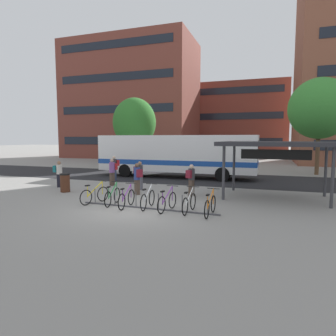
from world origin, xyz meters
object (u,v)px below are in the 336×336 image
(parked_bicycle_yellow_0, at_px, (95,195))
(parked_bicycle_orange_6, at_px, (210,206))
(street_tree_1, at_px, (134,122))
(commuter_maroon_pack_1, at_px, (139,173))
(commuter_maroon_pack_2, at_px, (137,177))
(parked_bicycle_silver_3, at_px, (148,199))
(commuter_teal_pack_3, at_px, (59,172))
(transit_shelter, at_px, (277,145))
(commuter_red_pack_0, at_px, (112,170))
(city_bus, at_px, (177,154))
(parked_bicycle_green_1, at_px, (113,197))
(parked_bicycle_white_5, at_px, (189,203))
(commuter_red_pack_5, at_px, (115,166))
(trash_bin, at_px, (65,183))
(parked_bicycle_purple_2, at_px, (127,199))
(parked_bicycle_purple_4, at_px, (167,202))
(commuter_maroon_pack_4, at_px, (191,178))
(street_tree_0, at_px, (320,109))

(parked_bicycle_yellow_0, height_order, parked_bicycle_orange_6, same)
(street_tree_1, bearing_deg, commuter_maroon_pack_1, -63.80)
(parked_bicycle_yellow_0, distance_m, commuter_maroon_pack_2, 2.79)
(parked_bicycle_silver_3, bearing_deg, commuter_teal_pack_3, 63.07)
(transit_shelter, distance_m, commuter_red_pack_0, 9.85)
(city_bus, distance_m, parked_bicycle_silver_3, 10.26)
(city_bus, distance_m, parked_bicycle_green_1, 10.04)
(commuter_teal_pack_3, bearing_deg, parked_bicycle_white_5, -34.15)
(commuter_teal_pack_3, height_order, commuter_red_pack_5, commuter_red_pack_5)
(parked_bicycle_green_1, bearing_deg, parked_bicycle_white_5, -99.35)
(commuter_maroon_pack_2, bearing_deg, trash_bin, 42.06)
(parked_bicycle_purple_2, distance_m, parked_bicycle_white_5, 2.78)
(commuter_red_pack_5, bearing_deg, street_tree_1, -119.70)
(parked_bicycle_yellow_0, bearing_deg, parked_bicycle_purple_4, -79.59)
(commuter_maroon_pack_4, bearing_deg, parked_bicycle_silver_3, 178.41)
(parked_bicycle_orange_6, xyz_separation_m, street_tree_0, (5.85, 15.57, 4.97))
(parked_bicycle_purple_4, xyz_separation_m, parked_bicycle_orange_6, (1.81, -0.14, 0.00))
(commuter_maroon_pack_1, bearing_deg, parked_bicycle_purple_4, -53.39)
(commuter_red_pack_0, distance_m, commuter_maroon_pack_4, 5.82)
(commuter_maroon_pack_2, bearing_deg, commuter_red_pack_0, -4.83)
(city_bus, distance_m, parked_bicycle_orange_6, 11.37)
(parked_bicycle_purple_2, relative_size, parked_bicycle_orange_6, 1.00)
(trash_bin, bearing_deg, parked_bicycle_purple_4, -18.53)
(parked_bicycle_purple_4, relative_size, commuter_red_pack_5, 0.98)
(street_tree_0, bearing_deg, city_bus, -153.22)
(parked_bicycle_green_1, xyz_separation_m, commuter_teal_pack_3, (-5.50, 3.22, 0.54))
(commuter_teal_pack_3, height_order, trash_bin, commuter_teal_pack_3)
(city_bus, relative_size, commuter_maroon_pack_1, 7.29)
(commuter_maroon_pack_4, bearing_deg, parked_bicycle_orange_6, -137.43)
(parked_bicycle_orange_6, bearing_deg, parked_bicycle_green_1, 88.38)
(commuter_red_pack_0, bearing_deg, parked_bicycle_purple_2, 58.63)
(parked_bicycle_orange_6, xyz_separation_m, commuter_teal_pack_3, (-9.98, 3.60, 0.54))
(parked_bicycle_green_1, bearing_deg, parked_bicycle_purple_2, -112.13)
(parked_bicycle_silver_3, xyz_separation_m, parked_bicycle_white_5, (1.86, -0.13, 0.00))
(parked_bicycle_purple_2, height_order, commuter_teal_pack_3, commuter_teal_pack_3)
(city_bus, height_order, parked_bicycle_orange_6, city_bus)
(transit_shelter, relative_size, trash_bin, 5.50)
(parked_bicycle_white_5, relative_size, commuter_red_pack_5, 0.98)
(parked_bicycle_orange_6, xyz_separation_m, commuter_red_pack_5, (-8.11, 7.15, 0.63))
(parked_bicycle_white_5, distance_m, commuter_maroon_pack_4, 3.45)
(trash_bin, bearing_deg, parked_bicycle_green_1, -26.18)
(parked_bicycle_yellow_0, xyz_separation_m, parked_bicycle_purple_2, (1.76, -0.27, 0.00))
(parked_bicycle_green_1, height_order, street_tree_1, street_tree_1)
(parked_bicycle_orange_6, distance_m, transit_shelter, 5.48)
(parked_bicycle_purple_2, height_order, commuter_maroon_pack_1, commuter_maroon_pack_1)
(commuter_maroon_pack_2, relative_size, commuter_maroon_pack_4, 1.02)
(parked_bicycle_white_5, bearing_deg, parked_bicycle_purple_4, 96.57)
(parked_bicycle_silver_3, xyz_separation_m, street_tree_1, (-8.88, 17.59, 4.27))
(parked_bicycle_yellow_0, xyz_separation_m, commuter_maroon_pack_1, (0.45, 3.99, 0.56))
(commuter_red_pack_5, xyz_separation_m, street_tree_0, (13.96, 8.43, 4.34))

